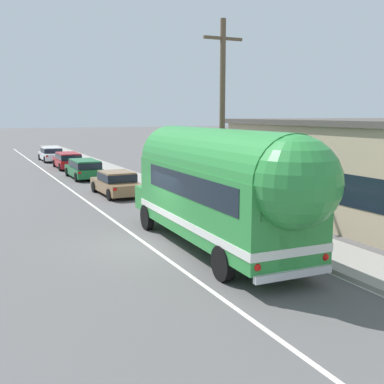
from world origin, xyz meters
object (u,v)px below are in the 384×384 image
Objects in this scene: car_third at (68,159)px; car_fourth at (51,154)px; utility_pole at (222,118)px; painted_bus at (222,185)px; car_lead at (117,182)px; car_second at (84,168)px.

car_fourth is at bearing 91.60° from car_third.
car_third is at bearing 95.98° from utility_pole.
car_third and car_fourth have the same top height.
car_third is 1.01× the size of car_fourth.
car_third is at bearing 89.59° from painted_bus.
car_lead and car_second have the same top height.
painted_bus reaches higher than car_second.
car_fourth is at bearing 90.41° from car_lead.
utility_pole is 0.77× the size of painted_bus.
car_fourth is (-0.06, 14.11, -0.05)m from car_second.
utility_pole is 1.80× the size of car_fourth.
car_lead is (0.15, 12.69, -1.57)m from painted_bus.
car_lead and car_third have the same top height.
car_second is at bearing -91.18° from car_third.
painted_bus reaches higher than car_fourth.
car_second is 6.80m from car_third.
painted_bus is 2.34× the size of car_second.
car_lead is at bearing -89.59° from car_fourth.
car_second is at bearing 90.69° from car_lead.
car_lead is 14.63m from car_third.
painted_bus reaches higher than car_third.
car_third is at bearing 89.82° from car_lead.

